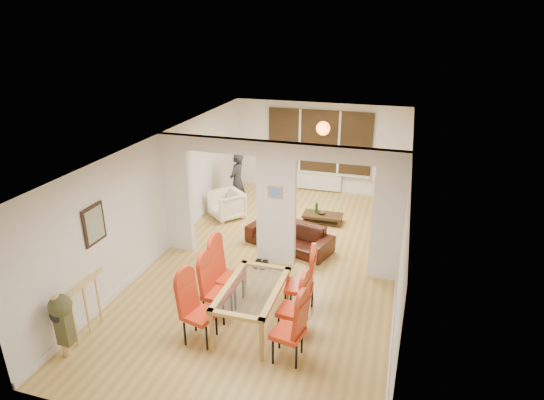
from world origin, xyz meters
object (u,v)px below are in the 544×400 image
at_px(sofa, 289,236).
at_px(armchair, 227,205).
at_px(bottle, 317,208).
at_px(bowl, 321,213).
at_px(dining_chair_rc, 299,282).
at_px(dining_chair_lb, 217,290).
at_px(dining_chair_rb, 292,306).
at_px(dining_chair_lc, 228,274).
at_px(coffee_table, 322,218).
at_px(television, 382,209).
at_px(dining_chair_ra, 288,328).
at_px(dining_chair_la, 200,310).
at_px(dining_table, 252,307).
at_px(person, 237,181).

bearing_deg(sofa, armchair, 168.17).
relative_size(armchair, bottle, 2.76).
bearing_deg(bowl, dining_chair_rc, -84.95).
bearing_deg(dining_chair_lb, dining_chair_rb, 0.87).
height_order(dining_chair_lc, coffee_table, dining_chair_lc).
relative_size(bottle, bowl, 1.43).
relative_size(television, coffee_table, 0.88).
distance_m(dining_chair_ra, sofa, 3.61).
bearing_deg(dining_chair_la, dining_table, 54.66).
bearing_deg(sofa, bottle, 97.16).
distance_m(dining_chair_rc, bottle, 3.88).
distance_m(sofa, person, 2.67).
bearing_deg(armchair, coffee_table, 50.40).
bearing_deg(dining_chair_lb, dining_table, -1.66).
relative_size(dining_chair_la, armchair, 1.46).
relative_size(dining_table, dining_chair_la, 1.41).
xyz_separation_m(dining_chair_la, dining_chair_rb, (1.34, 0.57, -0.04)).
bearing_deg(dining_chair_rc, dining_chair_lb, -160.44).
height_order(person, bowl, person).
xyz_separation_m(dining_chair_lb, dining_chair_rc, (1.29, 0.57, 0.04)).
xyz_separation_m(dining_chair_lc, armchair, (-1.45, 3.51, -0.24)).
bearing_deg(dining_chair_rb, dining_chair_ra, -75.79).
height_order(dining_table, dining_chair_ra, dining_chair_ra).
distance_m(dining_chair_lb, coffee_table, 4.49).
xyz_separation_m(armchair, person, (0.04, 0.69, 0.42)).
relative_size(dining_chair_rc, coffee_table, 1.21).
relative_size(dining_chair_la, dining_chair_lb, 1.04).
distance_m(dining_chair_rc, coffee_table, 3.83).
bearing_deg(television, dining_chair_rc, 150.23).
height_order(dining_chair_lb, television, dining_chair_lb).
bearing_deg(bottle, dining_chair_lb, -100.56).
height_order(dining_chair_lc, sofa, dining_chair_lc).
bearing_deg(dining_chair_rc, sofa, 104.61).
relative_size(dining_table, person, 1.03).
bearing_deg(dining_chair_lb, person, 110.28).
relative_size(dining_chair_lb, coffee_table, 1.12).
relative_size(dining_chair_lc, dining_chair_rc, 1.01).
bearing_deg(dining_chair_rc, dining_chair_ra, -88.71).
bearing_deg(dining_chair_ra, person, 129.37).
bearing_deg(armchair, dining_chair_rb, -14.63).
xyz_separation_m(dining_chair_lc, bottle, (0.80, 3.95, -0.23)).
bearing_deg(person, dining_table, 28.90).
xyz_separation_m(dining_chair_la, armchair, (-1.41, 4.60, -0.21)).
xyz_separation_m(dining_chair_la, television, (2.42, 5.70, -0.32)).
height_order(dining_table, coffee_table, dining_table).
relative_size(dining_table, dining_chair_rc, 1.36).
distance_m(dining_table, dining_chair_lc, 0.84).
distance_m(dining_chair_la, bottle, 5.12).
relative_size(armchair, person, 0.50).
bearing_deg(sofa, bowl, 92.33).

